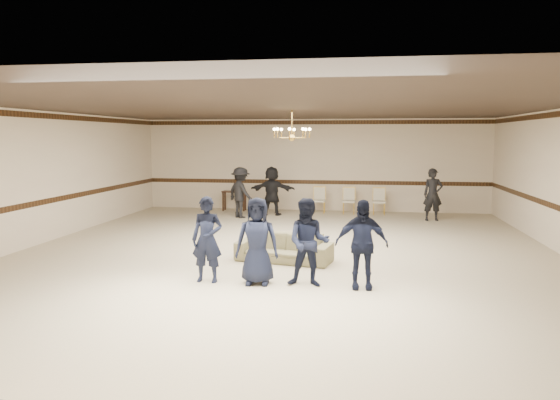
{
  "coord_description": "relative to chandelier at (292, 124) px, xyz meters",
  "views": [
    {
      "loc": [
        1.63,
        -11.4,
        2.55
      ],
      "look_at": [
        -0.05,
        -0.5,
        1.24
      ],
      "focal_mm": 33.72,
      "sensor_mm": 36.0,
      "label": 1
    }
  ],
  "objects": [
    {
      "name": "room",
      "position": [
        0.0,
        -1.0,
        -1.28
      ],
      "size": [
        12.01,
        14.01,
        3.21
      ],
      "color": "tan",
      "rests_on": "ground"
    },
    {
      "name": "chair_rail",
      "position": [
        0.0,
        5.99,
        -1.88
      ],
      "size": [
        12.0,
        0.02,
        0.14
      ],
      "primitive_type": "cube",
      "color": "#3A2311",
      "rests_on": "wall_back"
    },
    {
      "name": "crown_molding",
      "position": [
        0.0,
        5.99,
        0.21
      ],
      "size": [
        12.0,
        0.02,
        0.14
      ],
      "primitive_type": "cube",
      "color": "#3A2311",
      "rests_on": "wall_back"
    },
    {
      "name": "chandelier",
      "position": [
        0.0,
        0.0,
        0.0
      ],
      "size": [
        0.94,
        0.94,
        0.89
      ],
      "primitive_type": null,
      "color": "#B38B39",
      "rests_on": "ceiling"
    },
    {
      "name": "boy_a",
      "position": [
        -1.04,
        -3.57,
        -2.11
      ],
      "size": [
        0.56,
        0.38,
        1.53
      ],
      "primitive_type": "imported",
      "rotation": [
        0.0,
        0.0,
        -0.02
      ],
      "color": "black",
      "rests_on": "floor"
    },
    {
      "name": "boy_b",
      "position": [
        -0.14,
        -3.57,
        -2.11
      ],
      "size": [
        0.78,
        0.54,
        1.53
      ],
      "primitive_type": "imported",
      "rotation": [
        0.0,
        0.0,
        0.08
      ],
      "color": "black",
      "rests_on": "floor"
    },
    {
      "name": "boy_c",
      "position": [
        0.76,
        -3.57,
        -2.11
      ],
      "size": [
        0.76,
        0.6,
        1.53
      ],
      "primitive_type": "imported",
      "rotation": [
        0.0,
        0.0,
        -0.03
      ],
      "color": "black",
      "rests_on": "floor"
    },
    {
      "name": "boy_d",
      "position": [
        1.66,
        -3.57,
        -2.11
      ],
      "size": [
        0.92,
        0.43,
        1.53
      ],
      "primitive_type": "imported",
      "rotation": [
        0.0,
        0.0,
        0.07
      ],
      "color": "black",
      "rests_on": "floor"
    },
    {
      "name": "settee",
      "position": [
        0.08,
        -1.82,
        -2.59
      ],
      "size": [
        2.07,
        1.13,
        0.57
      ],
      "primitive_type": "imported",
      "rotation": [
        0.0,
        0.0,
        -0.19
      ],
      "color": "#7D7B53",
      "rests_on": "floor"
    },
    {
      "name": "adult_left",
      "position": [
        -2.16,
        3.91,
        -2.07
      ],
      "size": [
        1.19,
        1.12,
        1.62
      ],
      "primitive_type": "imported",
      "rotation": [
        0.0,
        0.0,
        2.48
      ],
      "color": "black",
      "rests_on": "floor"
    },
    {
      "name": "adult_mid",
      "position": [
        -1.26,
        4.61,
        -2.07
      ],
      "size": [
        1.51,
        0.52,
        1.62
      ],
      "primitive_type": "imported",
      "rotation": [
        0.0,
        0.0,
        3.11
      ],
      "color": "black",
      "rests_on": "floor"
    },
    {
      "name": "adult_right",
      "position": [
        3.84,
        4.21,
        -2.07
      ],
      "size": [
        0.63,
        0.45,
        1.62
      ],
      "primitive_type": "imported",
      "rotation": [
        0.0,
        0.0,
        0.11
      ],
      "color": "black",
      "rests_on": "floor"
    },
    {
      "name": "banquet_chair_left",
      "position": [
        0.25,
        5.26,
        -2.44
      ],
      "size": [
        0.45,
        0.45,
        0.87
      ],
      "primitive_type": null,
      "rotation": [
        0.0,
        0.0,
        -0.06
      ],
      "color": "beige",
      "rests_on": "floor"
    },
    {
      "name": "banquet_chair_mid",
      "position": [
        1.25,
        5.26,
        -2.44
      ],
      "size": [
        0.45,
        0.45,
        0.87
      ],
      "primitive_type": null,
      "rotation": [
        0.0,
        0.0,
        -0.05
      ],
      "color": "beige",
      "rests_on": "floor"
    },
    {
      "name": "banquet_chair_right",
      "position": [
        2.25,
        5.26,
        -2.44
      ],
      "size": [
        0.44,
        0.44,
        0.87
      ],
      "primitive_type": null,
      "rotation": [
        0.0,
        0.0,
        0.05
      ],
      "color": "beige",
      "rests_on": "floor"
    },
    {
      "name": "console_table",
      "position": [
        -2.75,
        5.46,
        -2.53
      ],
      "size": [
        0.85,
        0.42,
        0.7
      ],
      "primitive_type": "cube",
      "rotation": [
        0.0,
        0.0,
        -0.08
      ],
      "color": "black",
      "rests_on": "floor"
    }
  ]
}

